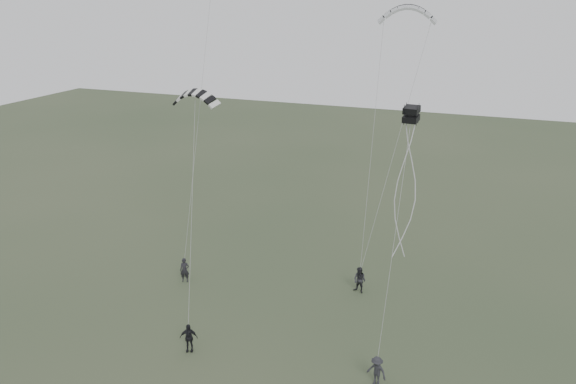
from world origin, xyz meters
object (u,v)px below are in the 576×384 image
(flyer_right, at_px, (360,280))
(kite_striped, at_px, (195,92))
(flyer_left, at_px, (185,270))
(kite_pale_large, at_px, (408,7))
(flyer_center, at_px, (189,338))
(kite_box, at_px, (411,114))
(flyer_far, at_px, (377,371))

(flyer_right, bearing_deg, kite_striped, -155.79)
(flyer_left, xyz_separation_m, kite_pale_large, (12.26, 11.10, 17.03))
(kite_striped, bearing_deg, flyer_center, -61.92)
(kite_pale_large, height_order, kite_box, kite_pale_large)
(flyer_right, height_order, kite_pale_large, kite_pale_large)
(kite_box, bearing_deg, kite_striped, 173.95)
(kite_box, bearing_deg, flyer_center, -147.02)
(flyer_right, distance_m, kite_striped, 16.26)
(flyer_left, relative_size, flyer_far, 1.06)
(flyer_left, distance_m, kite_box, 19.35)
(kite_striped, distance_m, kite_box, 14.54)
(flyer_left, distance_m, kite_pale_large, 23.74)
(flyer_center, bearing_deg, flyer_left, 101.33)
(kite_box, bearing_deg, kite_pale_large, 108.61)
(kite_pale_large, bearing_deg, flyer_left, -147.27)
(flyer_right, xyz_separation_m, kite_striped, (-10.93, -1.25, 11.97))
(flyer_far, bearing_deg, flyer_right, 126.24)
(kite_striped, bearing_deg, kite_pale_large, 44.51)
(flyer_right, height_order, kite_box, kite_box)
(flyer_left, xyz_separation_m, kite_box, (14.84, -1.86, 12.28))
(flyer_far, bearing_deg, kite_pale_large, 115.28)
(flyer_center, height_order, flyer_far, flyer_center)
(flyer_far, bearing_deg, kite_box, 104.93)
(flyer_right, height_order, flyer_far, flyer_right)
(flyer_center, height_order, kite_box, kite_box)
(flyer_left, relative_size, kite_box, 2.31)
(flyer_center, xyz_separation_m, flyer_far, (10.35, 0.80, -0.02))
(kite_striped, bearing_deg, kite_box, -8.56)
(flyer_center, height_order, kite_pale_large, kite_pale_large)
(flyer_left, bearing_deg, kite_striped, 46.53)
(flyer_left, distance_m, flyer_center, 8.14)
(flyer_right, distance_m, flyer_center, 12.13)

